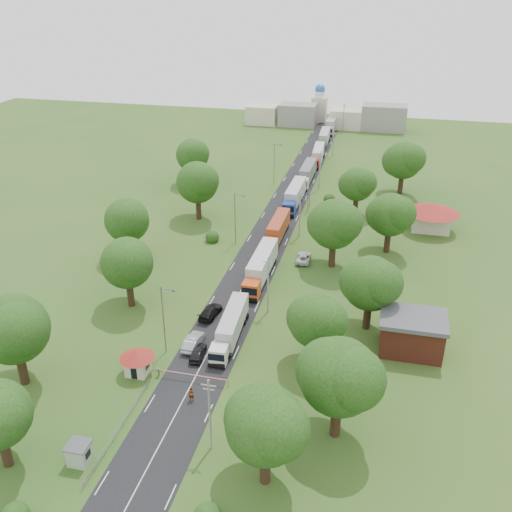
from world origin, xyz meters
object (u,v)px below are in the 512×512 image
(guard_booth, at_px, (137,359))
(car_lane_front, at_px, (198,352))
(info_sign, at_px, (309,197))
(car_lane_mid, at_px, (193,341))
(truck_0, at_px, (231,327))
(boom_barrier, at_px, (182,374))
(pedestrian_near, at_px, (191,395))

(guard_booth, relative_size, car_lane_front, 1.02)
(info_sign, height_order, car_lane_mid, info_sign)
(car_lane_mid, bearing_deg, car_lane_front, 124.62)
(car_lane_front, bearing_deg, truck_0, -127.92)
(car_lane_mid, bearing_deg, info_sign, -96.47)
(boom_barrier, xyz_separation_m, pedestrian_near, (2.40, -3.50, 0.02))
(truck_0, bearing_deg, car_lane_mid, -146.38)
(car_lane_mid, relative_size, pedestrian_near, 2.74)
(info_sign, relative_size, pedestrian_near, 2.24)
(boom_barrier, xyz_separation_m, car_lane_front, (0.36, 4.93, -0.15))
(guard_booth, bearing_deg, truck_0, 46.95)
(car_lane_mid, bearing_deg, guard_booth, 56.88)
(pedestrian_near, bearing_deg, info_sign, 80.00)
(pedestrian_near, bearing_deg, guard_booth, 150.74)
(boom_barrier, relative_size, pedestrian_near, 5.04)
(truck_0, bearing_deg, info_sign, 86.45)
(boom_barrier, distance_m, guard_booth, 5.98)
(boom_barrier, bearing_deg, truck_0, 70.86)
(guard_booth, bearing_deg, info_sign, 78.32)
(car_lane_mid, height_order, pedestrian_near, pedestrian_near)
(guard_booth, height_order, truck_0, truck_0)
(info_sign, bearing_deg, boom_barrier, -96.24)
(boom_barrier, distance_m, car_lane_mid, 7.07)
(info_sign, relative_size, car_lane_mid, 0.82)
(pedestrian_near, bearing_deg, car_lane_mid, 101.60)
(truck_0, distance_m, pedestrian_near, 13.54)
(car_lane_front, bearing_deg, pedestrian_near, 97.35)
(car_lane_mid, bearing_deg, truck_0, -144.75)
(boom_barrier, relative_size, car_lane_front, 2.13)
(truck_0, bearing_deg, car_lane_front, -121.67)
(guard_booth, relative_size, truck_0, 0.32)
(info_sign, distance_m, truck_0, 50.16)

